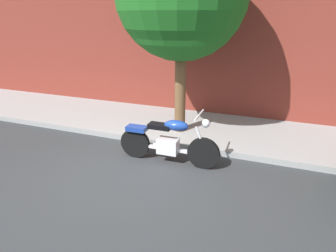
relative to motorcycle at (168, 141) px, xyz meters
The scene contains 3 objects.
ground_plane 0.98m from the motorcycle, 126.24° to the right, with size 60.00×60.00×0.00m, color #303335.
sidewalk 2.09m from the motorcycle, 104.31° to the left, with size 24.02×2.60×0.14m, color gray.
motorcycle is the anchor object (origin of this frame).
Camera 1 is at (2.51, -4.58, 2.98)m, focal length 31.23 mm.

